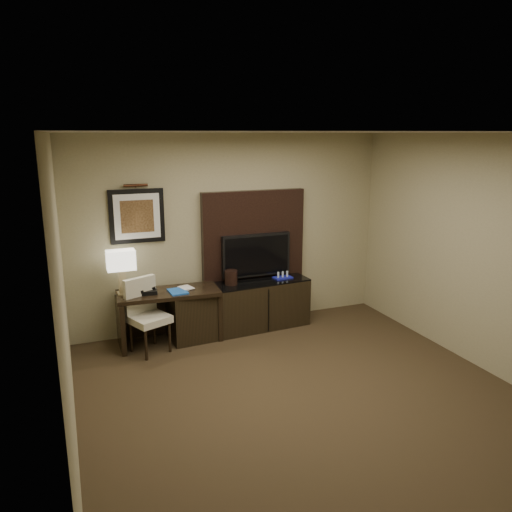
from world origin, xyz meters
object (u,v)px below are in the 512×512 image
credenza (239,306)px  desk (169,316)px  minibar_tray (283,275)px  tv (256,255)px  desk_phone (149,290)px  desk_chair (149,318)px  ice_bucket (231,277)px  table_lamp (122,271)px

credenza → desk: bearing=179.6°
credenza → minibar_tray: size_ratio=7.60×
tv → desk_phone: bearing=-172.6°
desk → tv: bearing=12.5°
desk → desk_chair: size_ratio=1.45×
tv → desk: bearing=-171.3°
credenza → ice_bucket: size_ratio=10.10×
ice_bucket → minibar_tray: 0.78m
tv → table_lamp: bearing=-176.8°
desk_chair → desk_phone: size_ratio=4.31×
desk → desk_chair: bearing=-138.5°
desk_chair → minibar_tray: size_ratio=3.44×
desk_phone → desk_chair: bearing=-94.2°
credenza → tv: (0.31, 0.14, 0.68)m
credenza → desk_chair: 1.33m
minibar_tray → desk_chair: bearing=-172.0°
table_lamp → desk_phone: (0.31, -0.10, -0.25)m
desk_chair → table_lamp: (-0.26, 0.33, 0.55)m
table_lamp → ice_bucket: table_lamp is taller
desk → desk_phone: size_ratio=6.27×
table_lamp → ice_bucket: bearing=-2.4°
tv → desk_chair: 1.75m
tv → credenza: bearing=-155.4°
desk → tv: (1.30, 0.20, 0.67)m
tv → desk_phone: (-1.55, -0.20, -0.27)m
credenza → table_lamp: bearing=174.8°
desk_phone → minibar_tray: (1.90, 0.05, -0.02)m
desk_phone → ice_bucket: size_ratio=1.06×
desk → credenza: desk is taller
minibar_tray → tv: bearing=156.2°
minibar_tray → desk_phone: bearing=-178.5°
tv → table_lamp: (-1.86, -0.10, -0.02)m
desk_phone → ice_bucket: bearing=9.2°
tv → minibar_tray: size_ratio=3.83×
credenza → desk_phone: desk_phone is taller
desk_chair → ice_bucket: 1.24m
desk → table_lamp: table_lamp is taller
desk_chair → ice_bucket: bearing=-10.1°
table_lamp → ice_bucket: (1.43, -0.06, -0.22)m
desk_chair → tv: bearing=-7.9°
desk → credenza: bearing=7.2°
minibar_tray → desk: bearing=-178.4°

